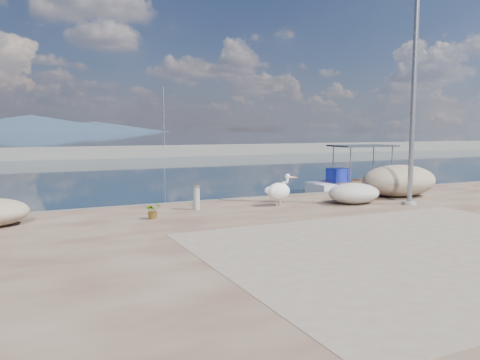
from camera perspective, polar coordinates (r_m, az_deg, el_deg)
name	(u,v)px	position (r m, az deg, el deg)	size (l,w,h in m)	color
ground	(304,245)	(12.22, 7.75, -7.81)	(1400.00, 1400.00, 0.00)	#162635
quay_patch	(424,248)	(10.50, 21.57, -7.68)	(9.00, 7.00, 0.01)	gray
breakwater	(88,153)	(50.38, -18.01, 3.20)	(120.00, 2.20, 7.50)	gray
mountains	(26,125)	(660.03, -24.64, 6.16)	(370.00, 280.00, 22.00)	#28384C
boat_right	(361,188)	(22.92, 14.51, -0.89)	(5.45, 1.98, 2.59)	white
pelican	(279,191)	(15.03, 4.79, -1.32)	(1.09, 0.72, 1.03)	tan
lamp_post	(413,103)	(16.14, 20.31, 8.84)	(0.44, 0.96, 7.00)	gray
bollard_near	(197,196)	(14.34, -5.32, -1.97)	(0.25, 0.25, 0.76)	gray
potted_plant	(153,210)	(13.08, -10.56, -3.64)	(0.42, 0.37, 0.47)	#33722D
net_pile_c	(399,181)	(18.13, 18.81, -0.06)	(2.95, 2.10, 1.16)	#C5AE92
net_pile_d	(354,193)	(15.95, 13.72, -1.57)	(1.82, 1.37, 0.68)	beige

